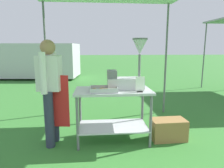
# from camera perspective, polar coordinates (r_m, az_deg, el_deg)

# --- Properties ---
(ground_plane) EXTENTS (70.00, 70.00, 0.00)m
(ground_plane) POSITION_cam_1_polar(r_m,az_deg,el_deg) (7.87, -1.47, -0.54)
(ground_plane) COLOR #33702D
(donut_cart) EXTENTS (1.18, 0.63, 0.85)m
(donut_cart) POSITION_cam_1_polar(r_m,az_deg,el_deg) (3.14, 0.31, -5.80)
(donut_cart) COLOR #B7B7BC
(donut_cart) RESTS_ON ground
(donut_tray) EXTENTS (0.41, 0.28, 0.07)m
(donut_tray) POSITION_cam_1_polar(r_m,az_deg,el_deg) (2.94, -2.36, -1.77)
(donut_tray) COLOR #B7B7BC
(donut_tray) RESTS_ON donut_cart
(donut_fryer) EXTENTS (0.61, 0.28, 0.79)m
(donut_fryer) POSITION_cam_1_polar(r_m,az_deg,el_deg) (3.09, 4.67, 3.28)
(donut_fryer) COLOR #B7B7BC
(donut_fryer) RESTS_ON donut_cart
(menu_sign) EXTENTS (0.13, 0.05, 0.23)m
(menu_sign) POSITION_cam_1_polar(r_m,az_deg,el_deg) (2.93, 8.10, -0.43)
(menu_sign) COLOR black
(menu_sign) RESTS_ON donut_cart
(vendor) EXTENTS (0.46, 0.54, 1.61)m
(vendor) POSITION_cam_1_polar(r_m,az_deg,el_deg) (3.11, -17.36, -0.97)
(vendor) COLOR #2D3347
(vendor) RESTS_ON ground
(supply_crate) EXTENTS (0.57, 0.33, 0.34)m
(supply_crate) POSITION_cam_1_polar(r_m,az_deg,el_deg) (3.45, 15.93, -12.50)
(supply_crate) COLOR olive
(supply_crate) RESTS_ON ground
(van_silver) EXTENTS (5.38, 2.48, 1.69)m
(van_silver) POSITION_cam_1_polar(r_m,az_deg,el_deg) (10.80, -24.01, 6.25)
(van_silver) COLOR #BCBCC1
(van_silver) RESTS_ON ground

